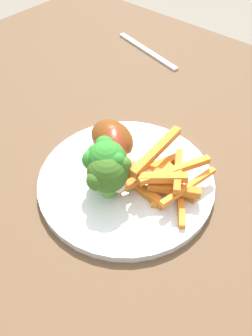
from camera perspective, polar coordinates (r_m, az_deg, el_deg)
name	(u,v)px	position (r m, az deg, el deg)	size (l,w,h in m)	color
dining_table	(163,216)	(0.56, 6.31, -8.06)	(1.26, 0.89, 0.74)	brown
dinner_plate	(126,180)	(0.48, 0.00, -2.11)	(0.25, 0.25, 0.01)	silver
broccoli_floret_front	(105,159)	(0.43, -3.58, 1.54)	(0.06, 0.05, 0.07)	#86AB4D
broccoli_floret_middle	(106,171)	(0.43, -3.41, -0.52)	(0.06, 0.06, 0.07)	#74B950
carrot_fries_pile	(159,175)	(0.46, 5.56, -1.14)	(0.15, 0.13, 0.04)	orange
chicken_drumstick_near	(114,144)	(0.49, -2.08, 4.06)	(0.11, 0.11, 0.05)	#581B0D
chicken_drumstick_far	(114,141)	(0.49, -2.04, 4.60)	(0.14, 0.07, 0.05)	#4B1F0A
fork	(147,51)	(0.78, 3.55, 19.12)	(0.19, 0.01, 0.01)	silver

